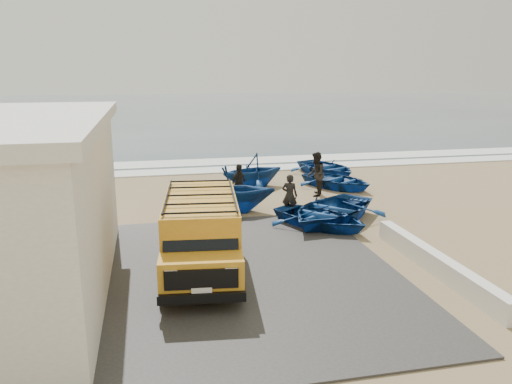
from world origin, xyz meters
TOP-DOWN VIEW (x-y plane):
  - ground at (0.00, 0.00)m, footprint 160.00×160.00m
  - slab at (-2.00, -2.00)m, footprint 12.00×10.00m
  - ocean at (0.00, 56.00)m, footprint 180.00×88.00m
  - surf_line at (0.00, 12.00)m, footprint 180.00×1.60m
  - surf_wash at (0.00, 14.50)m, footprint 180.00×2.20m
  - parapet at (5.00, -3.00)m, footprint 0.35×6.00m
  - van at (-1.10, -1.58)m, footprint 2.43×5.08m
  - boat_near_left at (3.30, 1.38)m, footprint 4.07×4.30m
  - boat_near_right at (3.84, 1.90)m, footprint 5.24×5.12m
  - boat_mid_left at (0.60, 3.97)m, footprint 3.79×3.42m
  - boat_mid_right at (6.01, 6.83)m, footprint 3.98×4.27m
  - boat_far_left at (2.27, 7.84)m, footprint 3.61×3.34m
  - boat_far_right at (6.52, 9.64)m, footprint 3.79×4.47m
  - fisherman_front at (2.63, 2.94)m, footprint 0.69×0.61m
  - fisherman_middle at (4.58, 5.69)m, footprint 1.04×1.14m
  - fisherman_back at (1.19, 5.51)m, footprint 0.91×0.92m

SIDE VIEW (x-z plane):
  - ground at x=0.00m, z-range 0.00..0.00m
  - ocean at x=0.00m, z-range 0.00..0.01m
  - surf_wash at x=0.00m, z-range 0.00..0.04m
  - slab at x=-2.00m, z-range 0.00..0.05m
  - surf_line at x=0.00m, z-range 0.00..0.06m
  - parapet at x=5.00m, z-range 0.00..0.55m
  - boat_mid_right at x=6.01m, z-range 0.00..0.72m
  - boat_near_left at x=3.30m, z-range 0.00..0.72m
  - boat_far_right at x=6.52m, z-range 0.00..0.79m
  - boat_near_right at x=3.84m, z-range 0.00..0.89m
  - fisherman_back at x=1.19m, z-range 0.00..1.56m
  - boat_far_left at x=2.27m, z-range 0.00..1.58m
  - fisherman_front at x=2.63m, z-range 0.00..1.59m
  - boat_mid_left at x=0.60m, z-range 0.00..1.77m
  - fisherman_middle at x=4.58m, z-range 0.00..1.90m
  - van at x=-1.10m, z-range 0.08..2.18m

